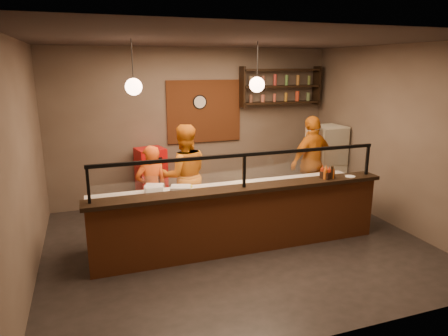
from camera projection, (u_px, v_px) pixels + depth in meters
name	position (u px, v px, depth m)	size (l,w,h in m)	color
floor	(236.00, 243.00, 6.57)	(6.00, 6.00, 0.00)	black
ceiling	(238.00, 40.00, 5.77)	(6.00, 6.00, 0.00)	#372E2A
wall_back	(195.00, 126.00, 8.45)	(6.00, 6.00, 0.00)	#6B5C4F
wall_left	(23.00, 164.00, 5.21)	(5.00, 5.00, 0.00)	#6B5C4F
wall_right	(394.00, 137.00, 7.12)	(5.00, 5.00, 0.00)	#6B5C4F
wall_front	(329.00, 197.00, 3.88)	(6.00, 6.00, 0.00)	#6B5C4F
brick_patch	(204.00, 111.00, 8.41)	(1.60, 0.04, 1.30)	brown
service_counter	(244.00, 222.00, 6.17)	(4.60, 0.25, 1.00)	brown
counter_ledge	(244.00, 189.00, 6.03)	(4.70, 0.37, 0.06)	black
worktop_cabinet	(232.00, 215.00, 6.64)	(4.60, 0.75, 0.85)	gray
worktop	(232.00, 189.00, 6.53)	(4.60, 0.75, 0.05)	white
sneeze_guard	(244.00, 167.00, 5.95)	(4.50, 0.05, 0.52)	white
wall_shelving	(281.00, 86.00, 8.69)	(1.84, 0.28, 0.85)	black
wall_clock	(200.00, 102.00, 8.32)	(0.30, 0.30, 0.04)	black
pendant_left	(134.00, 87.00, 5.63)	(0.24, 0.24, 0.77)	black
pendant_right	(257.00, 85.00, 6.24)	(0.24, 0.24, 0.77)	black
cook_left	(152.00, 189.00, 6.89)	(0.56, 0.37, 1.54)	#E05015
cook_mid	(184.00, 176.00, 7.16)	(0.90, 0.70, 1.85)	#CB6E13
cook_right	(312.00, 163.00, 8.02)	(1.11, 0.46, 1.89)	orange
fridge	(325.00, 163.00, 8.55)	(0.67, 0.63, 1.61)	beige
red_cooler	(151.00, 179.00, 8.05)	(0.54, 0.49, 1.25)	red
pizza_dough	(244.00, 184.00, 6.70)	(0.49, 0.49, 0.01)	white
prep_tub_a	(154.00, 190.00, 6.18)	(0.27, 0.21, 0.13)	white
prep_tub_b	(154.00, 189.00, 6.22)	(0.28, 0.22, 0.14)	white
prep_tub_c	(181.00, 191.00, 6.12)	(0.30, 0.24, 0.15)	silver
rolling_pin	(185.00, 189.00, 6.39)	(0.06, 0.06, 0.32)	#F3F528
condiment_caddy	(327.00, 175.00, 6.50)	(0.20, 0.16, 0.11)	black
pepper_mill	(332.00, 173.00, 6.45)	(0.05, 0.05, 0.21)	black
small_plate	(350.00, 176.00, 6.58)	(0.16, 0.16, 0.01)	silver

